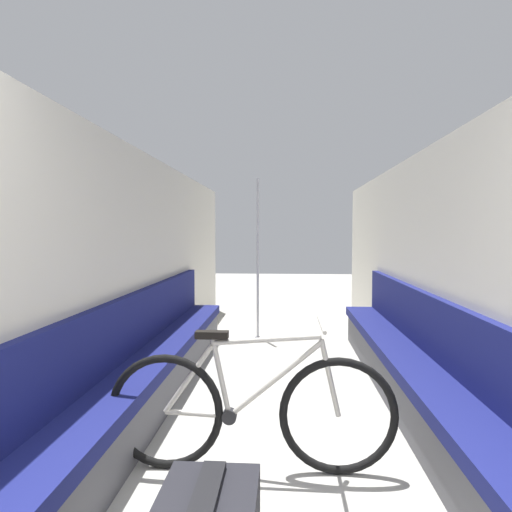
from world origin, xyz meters
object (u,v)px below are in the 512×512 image
at_px(bench_seat_row_right, 417,376).
at_px(bench_seat_row_left, 148,371).
at_px(bicycle, 251,410).
at_px(grab_pole_near, 258,261).

bearing_deg(bench_seat_row_right, bench_seat_row_left, 180.00).
xyz_separation_m(bench_seat_row_left, bicycle, (0.93, -0.95, 0.07)).
distance_m(bench_seat_row_left, grab_pole_near, 2.80).
distance_m(bicycle, grab_pole_near, 3.61).
bearing_deg(bench_seat_row_left, grab_pole_near, 73.55).
xyz_separation_m(bench_seat_row_right, bicycle, (-1.27, -0.95, 0.07)).
distance_m(bench_seat_row_left, bicycle, 1.33).
relative_size(bench_seat_row_right, bicycle, 2.84).
xyz_separation_m(bench_seat_row_right, grab_pole_near, (-1.44, 2.58, 0.75)).
bearing_deg(bench_seat_row_left, bicycle, -45.61).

